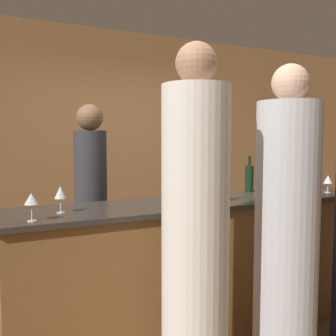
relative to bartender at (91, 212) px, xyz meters
The scene contains 13 objects.
ground_plane 1.38m from the bartender, 49.15° to the right, with size 14.00×14.00×0.00m, color brown.
back_wall 1.41m from the bartender, 58.00° to the left, with size 8.00×0.08×2.80m.
bar_counter 1.12m from the bartender, 49.15° to the right, with size 2.98×0.61×1.06m.
bartender is the anchor object (origin of this frame).
guest_0 1.73m from the bartender, 61.38° to the right, with size 0.39×0.39×1.97m.
guest_1 1.52m from the bartender, 82.64° to the right, with size 0.37×0.37×2.03m.
wine_bottle_0 1.44m from the bartender, 23.86° to the right, with size 0.08×0.08×0.32m.
wine_bottle_1 1.20m from the bartender, 54.43° to the right, with size 0.07×0.07×0.31m.
ice_bucket 2.11m from the bartender, 16.36° to the right, with size 0.15×0.15×0.19m.
wine_glass_0 0.97m from the bartender, 115.90° to the right, with size 0.08×0.08×0.17m.
wine_glass_1 1.62m from the bartender, 36.50° to the right, with size 0.08×0.08×0.18m.
wine_glass_2 2.10m from the bartender, 26.02° to the right, with size 0.08×0.08×0.15m.
wine_glass_3 1.20m from the bartender, 120.53° to the right, with size 0.08×0.08×0.16m.
Camera 1 is at (-1.49, -2.43, 1.53)m, focal length 40.00 mm.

